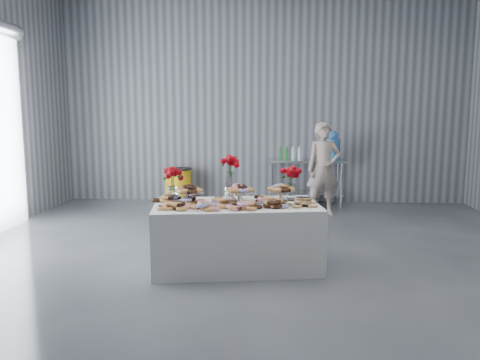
% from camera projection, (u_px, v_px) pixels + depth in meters
% --- Properties ---
extents(ground, '(9.00, 9.00, 0.00)m').
position_uv_depth(ground, '(256.00, 278.00, 5.15)').
color(ground, '#3B3E44').
rests_on(ground, ground).
extents(room_walls, '(8.04, 9.04, 4.02)m').
position_uv_depth(room_walls, '(231.00, 31.00, 4.85)').
color(room_walls, gray).
rests_on(room_walls, ground).
extents(display_table, '(2.03, 1.28, 0.75)m').
position_uv_depth(display_table, '(236.00, 235.00, 5.48)').
color(display_table, white).
rests_on(display_table, ground).
extents(prep_table, '(1.50, 0.60, 0.90)m').
position_uv_depth(prep_table, '(306.00, 174.00, 9.05)').
color(prep_table, silver).
rests_on(prep_table, ground).
extents(donut_mounds, '(1.91, 1.06, 0.09)m').
position_uv_depth(donut_mounds, '(236.00, 201.00, 5.37)').
color(donut_mounds, gold).
rests_on(donut_mounds, display_table).
extents(cake_stand_left, '(0.36, 0.36, 0.17)m').
position_uv_depth(cake_stand_left, '(189.00, 191.00, 5.50)').
color(cake_stand_left, silver).
rests_on(cake_stand_left, display_table).
extents(cake_stand_mid, '(0.36, 0.36, 0.17)m').
position_uv_depth(cake_stand_mid, '(240.00, 190.00, 5.56)').
color(cake_stand_mid, silver).
rests_on(cake_stand_mid, display_table).
extents(cake_stand_right, '(0.36, 0.36, 0.17)m').
position_uv_depth(cake_stand_right, '(281.00, 189.00, 5.60)').
color(cake_stand_right, silver).
rests_on(cake_stand_right, display_table).
extents(danish_pile, '(0.48, 0.48, 0.11)m').
position_uv_depth(danish_pile, '(303.00, 201.00, 5.33)').
color(danish_pile, silver).
rests_on(danish_pile, display_table).
extents(bouquet_left, '(0.26, 0.26, 0.42)m').
position_uv_depth(bouquet_left, '(172.00, 177.00, 5.56)').
color(bouquet_left, white).
rests_on(bouquet_left, display_table).
extents(bouquet_right, '(0.26, 0.26, 0.42)m').
position_uv_depth(bouquet_right, '(291.00, 175.00, 5.74)').
color(bouquet_right, white).
rests_on(bouquet_right, display_table).
extents(bouquet_center, '(0.26, 0.26, 0.57)m').
position_uv_depth(bouquet_center, '(230.00, 168.00, 5.71)').
color(bouquet_center, silver).
rests_on(bouquet_center, display_table).
extents(water_jug, '(0.28, 0.28, 0.55)m').
position_uv_depth(water_jug, '(333.00, 147.00, 8.94)').
color(water_jug, '#3D89D2').
rests_on(water_jug, prep_table).
extents(drink_bottles, '(0.54, 0.08, 0.27)m').
position_uv_depth(drink_bottles, '(290.00, 153.00, 8.91)').
color(drink_bottles, '#268C33').
rests_on(drink_bottles, prep_table).
extents(person, '(0.66, 0.49, 1.63)m').
position_uv_depth(person, '(323.00, 169.00, 8.21)').
color(person, '#CC8C93').
rests_on(person, ground).
extents(trash_barrel, '(0.55, 0.55, 0.71)m').
position_uv_depth(trash_barrel, '(178.00, 186.00, 9.25)').
color(trash_barrel, yellow).
rests_on(trash_barrel, ground).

